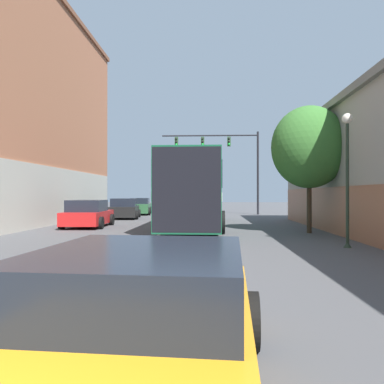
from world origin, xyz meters
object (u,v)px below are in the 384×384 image
object	(u,v)px
bus	(195,189)
street_tree_near	(309,147)
parked_car_left_mid	(124,209)
parked_car_left_far	(88,214)
parked_car_left_near	(140,207)
street_lamp	(347,166)
traffic_signal_gantry	(226,153)
hatchback_foreground	(135,330)

from	to	relation	value
bus	street_tree_near	distance (m)	6.47
bus	parked_car_left_mid	xyz separation A→B (m)	(-5.25, 5.99, -1.31)
bus	parked_car_left_far	bearing A→B (deg)	100.97
parked_car_left_mid	street_tree_near	bearing A→B (deg)	-139.63
parked_car_left_near	parked_car_left_far	size ratio (longest dim) A/B	1.13
parked_car_left_mid	street_lamp	distance (m)	17.52
bus	traffic_signal_gantry	world-z (taller)	traffic_signal_gantry
traffic_signal_gantry	street_tree_near	xyz separation A→B (m)	(2.95, -15.00, -1.41)
parked_car_left_near	hatchback_foreground	bearing A→B (deg)	-175.14
hatchback_foreground	traffic_signal_gantry	world-z (taller)	traffic_signal_gantry
street_lamp	street_tree_near	bearing A→B (deg)	90.48
parked_car_left_far	street_tree_near	world-z (taller)	street_tree_near
parked_car_left_near	street_tree_near	bearing A→B (deg)	-150.78
parked_car_left_near	street_lamp	size ratio (longest dim) A/B	1.02
traffic_signal_gantry	street_lamp	size ratio (longest dim) A/B	1.91
bus	hatchback_foreground	distance (m)	17.15
hatchback_foreground	street_tree_near	size ratio (longest dim) A/B	0.73
parked_car_left_mid	parked_car_left_near	bearing A→B (deg)	-8.88
parked_car_left_far	street_lamp	distance (m)	12.92
parked_car_left_near	parked_car_left_mid	world-z (taller)	parked_car_left_mid
parked_car_left_far	street_tree_near	xyz separation A→B (m)	(10.68, -2.49, 3.11)
hatchback_foreground	parked_car_left_near	bearing A→B (deg)	14.17
hatchback_foreground	parked_car_left_mid	size ratio (longest dim) A/B	0.98
bus	hatchback_foreground	bearing A→B (deg)	-178.73
hatchback_foreground	bus	bearing A→B (deg)	4.19
parked_car_left_mid	street_tree_near	distance (m)	14.40
parked_car_left_near	parked_car_left_far	xyz separation A→B (m)	(-0.44, -12.16, -0.01)
street_lamp	parked_car_left_near	bearing A→B (deg)	118.27
parked_car_left_mid	parked_car_left_far	bearing A→B (deg)	170.37
street_tree_near	parked_car_left_near	bearing A→B (deg)	124.95
parked_car_left_mid	street_lamp	bearing A→B (deg)	-150.45
hatchback_foreground	street_tree_near	bearing A→B (deg)	-16.46
parked_car_left_near	parked_car_left_far	distance (m)	12.17
parked_car_left_far	street_tree_near	size ratio (longest dim) A/B	0.70
parked_car_left_near	street_tree_near	world-z (taller)	street_tree_near
hatchback_foreground	parked_car_left_near	size ratio (longest dim) A/B	0.94
bus	traffic_signal_gantry	size ratio (longest dim) A/B	1.58
parked_car_left_mid	street_tree_near	size ratio (longest dim) A/B	0.75
bus	parked_car_left_near	world-z (taller)	bus
traffic_signal_gantry	bus	bearing A→B (deg)	-100.76
bus	parked_car_left_far	distance (m)	5.78
traffic_signal_gantry	parked_car_left_near	bearing A→B (deg)	-177.26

